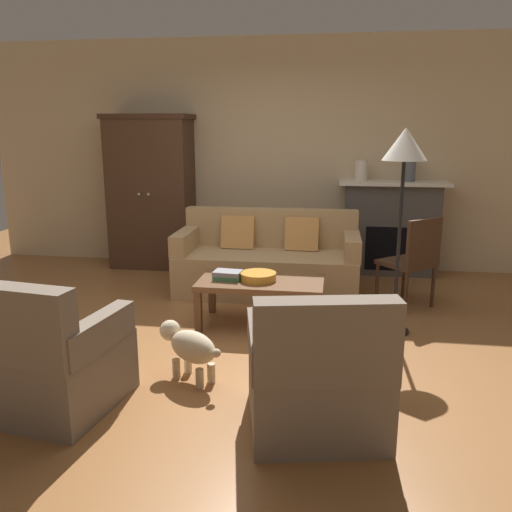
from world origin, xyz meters
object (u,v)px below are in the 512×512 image
armchair_near_left (48,361)px  floor_lamp (404,157)px  mantel_vase_cream (361,170)px  couch (268,263)px  fruit_bowl (258,276)px  mantel_vase_slate (410,168)px  book_stack (228,275)px  armchair_near_right (317,379)px  side_chair_wooden (414,257)px  dog (190,346)px  coffee_table (261,286)px  armoire (151,192)px  fireplace (391,227)px

armchair_near_left → floor_lamp: 3.04m
mantel_vase_cream → couch: bearing=-136.4°
fruit_bowl → mantel_vase_slate: mantel_vase_slate is taller
book_stack → armchair_near_right: 1.83m
side_chair_wooden → fruit_bowl: bearing=-153.3°
couch → side_chair_wooden: side_chair_wooden is taller
couch → floor_lamp: size_ratio=1.11×
armchair_near_left → dog: armchair_near_left is taller
mantel_vase_slate → coffee_table: bearing=-126.9°
armoire → coffee_table: (1.66, -1.90, -0.58)m
coffee_table → book_stack: size_ratio=4.31×
fruit_bowl → side_chair_wooden: (1.42, 0.71, 0.06)m
dog → book_stack: bearing=87.5°
couch → floor_lamp: 1.99m
fireplace → armchair_near_left: size_ratio=1.43×
mantel_vase_cream → armchair_near_right: 3.73m
couch → armchair_near_left: size_ratio=2.19×
coffee_table → fruit_bowl: bearing=-144.9°
book_stack → armchair_near_left: bearing=-116.5°
book_stack → mantel_vase_cream: size_ratio=1.06×
side_chair_wooden → fireplace: bearing=94.5°
book_stack → armchair_near_left: (-0.81, -1.62, -0.14)m
mantel_vase_slate → floor_lamp: 2.00m
book_stack → dog: 1.12m
mantel_vase_slate → fruit_bowl: bearing=-127.1°
armoire → floor_lamp: armoire is taller
side_chair_wooden → floor_lamp: size_ratio=0.52×
fruit_bowl → armchair_near_left: 1.96m
mantel_vase_cream → side_chair_wooden: bearing=-69.2°
mantel_vase_cream → dog: 3.48m
side_chair_wooden → couch: bearing=167.3°
armchair_near_left → side_chair_wooden: bearing=43.2°
armchair_near_right → floor_lamp: floor_lamp is taller
armoire → mantel_vase_slate: armoire is taller
fireplace → dog: bearing=-117.8°
fruit_bowl → book_stack: book_stack is taller
mantel_vase_slate → armchair_near_right: bearing=-104.3°
couch → floor_lamp: floor_lamp is taller
fruit_bowl → book_stack: size_ratio=1.25×
dog → couch: bearing=82.8°
fireplace → mantel_vase_cream: mantel_vase_cream is taller
fruit_bowl → mantel_vase_slate: size_ratio=1.03×
side_chair_wooden → mantel_vase_cream: bearing=110.8°
fireplace → couch: (-1.36, -0.95, -0.25)m
coffee_table → fruit_bowl: size_ratio=3.46×
armoire → armchair_near_left: bearing=-81.1°
armchair_near_right → dog: (-0.90, 0.51, -0.07)m
armoire → coffee_table: 2.59m
book_stack → floor_lamp: size_ratio=0.15×
coffee_table → armchair_near_left: bearing=-123.8°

